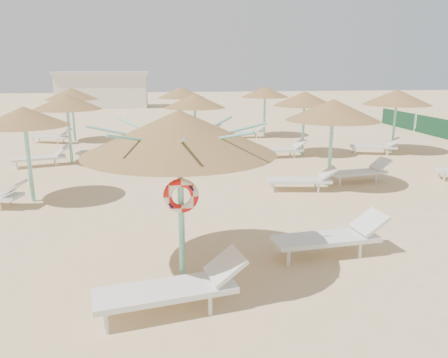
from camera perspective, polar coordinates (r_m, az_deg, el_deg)
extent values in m
plane|color=#DCB686|center=(8.49, -2.65, -11.07)|extent=(120.00, 120.00, 0.00)
cylinder|color=#7BD6C3|center=(7.73, -5.62, -3.83)|extent=(0.11, 0.11, 2.48)
cone|color=#99683D|center=(7.42, -5.88, 6.13)|extent=(3.31, 3.31, 0.74)
cylinder|color=#7BD6C3|center=(7.46, -5.83, 4.14)|extent=(0.20, 0.20, 0.12)
cylinder|color=#7BD6C3|center=(7.50, -0.02, 5.94)|extent=(1.49, 0.04, 0.38)
cylinder|color=#7BD6C3|center=(8.00, -2.16, 6.46)|extent=(1.09, 1.09, 0.38)
cylinder|color=#7BD6C3|center=(8.18, -6.10, 6.57)|extent=(0.04, 1.49, 0.38)
cylinder|color=#7BD6C3|center=(7.96, -9.93, 6.22)|extent=(1.09, 1.09, 0.38)
cylinder|color=#7BD6C3|center=(7.44, -11.76, 5.57)|extent=(1.49, 0.04, 0.38)
cylinder|color=#7BD6C3|center=(6.90, -10.16, 4.97)|extent=(1.09, 1.09, 0.38)
cylinder|color=#7BD6C3|center=(6.68, -5.59, 4.83)|extent=(0.04, 1.49, 0.38)
cylinder|color=#7BD6C3|center=(6.94, -1.22, 5.26)|extent=(1.09, 1.09, 0.38)
torus|color=red|center=(7.56, -5.64, -2.21)|extent=(0.62, 0.15, 0.62)
cylinder|color=silver|center=(6.66, -15.14, -17.76)|extent=(0.07, 0.07, 0.32)
cylinder|color=silver|center=(7.15, -15.45, -15.41)|extent=(0.07, 0.07, 0.32)
cylinder|color=silver|center=(6.87, -1.83, -16.16)|extent=(0.07, 0.07, 0.32)
cylinder|color=silver|center=(7.34, -3.14, -14.02)|extent=(0.07, 0.07, 0.32)
cube|color=silver|center=(6.88, -7.66, -14.28)|extent=(2.24, 1.08, 0.09)
cube|color=silver|center=(6.97, 0.18, -11.24)|extent=(0.66, 0.77, 0.41)
cylinder|color=silver|center=(8.46, 8.43, -10.17)|extent=(0.07, 0.07, 0.31)
cylinder|color=silver|center=(8.93, 7.11, -8.76)|extent=(0.07, 0.07, 0.31)
cylinder|color=silver|center=(9.09, 17.33, -8.91)|extent=(0.07, 0.07, 0.31)
cylinder|color=silver|center=(9.53, 15.65, -7.68)|extent=(0.07, 0.07, 0.31)
cube|color=silver|center=(8.96, 13.14, -7.59)|extent=(2.16, 0.88, 0.09)
cube|color=silver|center=(9.31, 18.46, -5.37)|extent=(0.60, 0.71, 0.40)
cylinder|color=#7BD6C3|center=(13.11, -24.12, 2.14)|extent=(0.11, 0.11, 2.30)
cone|color=#99683D|center=(12.94, -24.68, 7.46)|extent=(2.34, 2.34, 0.53)
cylinder|color=#7BD6C3|center=(12.96, -24.57, 6.46)|extent=(0.20, 0.20, 0.12)
cylinder|color=silver|center=(12.83, -27.24, -3.13)|extent=(0.06, 0.06, 0.28)
cylinder|color=silver|center=(13.23, -26.11, -2.50)|extent=(0.06, 0.06, 0.28)
cube|color=silver|center=(12.76, -25.73, -1.07)|extent=(0.61, 0.70, 0.36)
cylinder|color=#7BD6C3|center=(17.93, -19.53, 5.56)|extent=(0.11, 0.11, 2.30)
cone|color=#99683D|center=(17.80, -19.87, 9.50)|extent=(2.61, 2.61, 0.59)
cylinder|color=#7BD6C3|center=(17.82, -19.80, 8.73)|extent=(0.20, 0.20, 0.12)
cylinder|color=silver|center=(17.72, -25.47, 1.56)|extent=(0.06, 0.06, 0.28)
cylinder|color=silver|center=(18.21, -25.48, 1.87)|extent=(0.06, 0.06, 0.28)
cylinder|color=silver|center=(17.75, -21.13, 2.01)|extent=(0.06, 0.06, 0.28)
cylinder|color=silver|center=(18.24, -21.26, 2.31)|extent=(0.06, 0.06, 0.28)
cube|color=silver|center=(17.94, -22.99, 2.55)|extent=(2.00, 1.15, 0.08)
cube|color=silver|center=(17.94, -20.36, 3.58)|extent=(0.64, 0.72, 0.36)
cylinder|color=silver|center=(18.34, -18.29, 2.63)|extent=(0.06, 0.06, 0.28)
cylinder|color=silver|center=(18.77, -17.61, 2.94)|extent=(0.06, 0.06, 0.28)
cylinder|color=silver|center=(17.77, -14.41, 2.55)|extent=(0.06, 0.06, 0.28)
cylinder|color=silver|center=(18.22, -13.80, 2.87)|extent=(0.06, 0.06, 0.28)
cube|color=silver|center=(18.18, -15.73, 3.30)|extent=(2.00, 1.15, 0.08)
cube|color=silver|center=(17.80, -13.29, 4.01)|extent=(0.64, 0.72, 0.36)
cylinder|color=#7BD6C3|center=(23.35, -19.07, 7.47)|extent=(0.11, 0.11, 2.30)
cone|color=#99683D|center=(23.25, -19.32, 10.49)|extent=(2.56, 2.56, 0.58)
cylinder|color=#7BD6C3|center=(23.26, -19.27, 9.91)|extent=(0.20, 0.20, 0.12)
cylinder|color=silver|center=(23.57, -23.66, 4.62)|extent=(0.06, 0.06, 0.28)
cylinder|color=silver|center=(23.97, -22.98, 4.84)|extent=(0.06, 0.06, 0.28)
cylinder|color=silver|center=(22.82, -20.88, 4.60)|extent=(0.06, 0.06, 0.28)
cylinder|color=silver|center=(23.24, -20.23, 4.82)|extent=(0.06, 0.06, 0.28)
cube|color=silver|center=(23.30, -21.74, 5.16)|extent=(2.00, 1.23, 0.08)
cube|color=silver|center=(22.81, -20.00, 5.75)|extent=(0.66, 0.73, 0.36)
cylinder|color=#7BD6C3|center=(17.49, -3.78, 6.15)|extent=(0.11, 0.11, 2.30)
cone|color=#99683D|center=(17.36, -3.85, 10.17)|extent=(2.40, 2.40, 0.54)
cylinder|color=#7BD6C3|center=(17.37, -3.84, 9.41)|extent=(0.20, 0.20, 0.12)
cylinder|color=silver|center=(16.87, -9.81, 2.17)|extent=(0.06, 0.06, 0.28)
cylinder|color=silver|center=(17.35, -10.03, 2.51)|extent=(0.06, 0.06, 0.28)
cylinder|color=silver|center=(17.08, -5.31, 2.48)|extent=(0.06, 0.06, 0.28)
cylinder|color=silver|center=(17.56, -5.66, 2.80)|extent=(0.06, 0.06, 0.28)
cube|color=silver|center=(17.19, -7.30, 3.11)|extent=(1.97, 0.91, 0.08)
cube|color=silver|center=(17.30, -4.55, 4.07)|extent=(0.57, 0.67, 0.36)
cylinder|color=silver|center=(17.86, -2.91, 3.04)|extent=(0.06, 0.06, 0.28)
cylinder|color=silver|center=(18.35, -2.81, 3.35)|extent=(0.06, 0.06, 0.28)
cylinder|color=silver|center=(17.82, 1.43, 3.03)|extent=(0.06, 0.06, 0.28)
cylinder|color=silver|center=(18.31, 1.42, 3.34)|extent=(0.06, 0.06, 0.28)
cube|color=silver|center=(18.03, -0.32, 3.76)|extent=(1.97, 0.91, 0.08)
cube|color=silver|center=(17.99, 2.39, 4.50)|extent=(0.57, 0.67, 0.36)
cylinder|color=#7BD6C3|center=(23.25, -5.54, 8.16)|extent=(0.11, 0.11, 2.30)
cone|color=#99683D|center=(23.15, -5.61, 11.19)|extent=(2.46, 2.46, 0.55)
cylinder|color=#7BD6C3|center=(23.16, -5.60, 10.62)|extent=(0.20, 0.20, 0.12)
cylinder|color=silver|center=(22.67, -10.15, 5.26)|extent=(0.06, 0.06, 0.28)
cylinder|color=silver|center=(23.16, -10.22, 5.45)|extent=(0.06, 0.06, 0.28)
cylinder|color=silver|center=(22.76, -6.75, 5.43)|extent=(0.06, 0.06, 0.28)
cylinder|color=silver|center=(23.26, -6.88, 5.61)|extent=(0.06, 0.06, 0.28)
cube|color=silver|center=(22.93, -8.20, 5.90)|extent=(1.94, 0.77, 0.08)
cube|color=silver|center=(22.98, -6.10, 6.59)|extent=(0.53, 0.64, 0.36)
cylinder|color=silver|center=(23.51, -4.80, 5.76)|extent=(0.06, 0.06, 0.28)
cylinder|color=silver|center=(24.00, -4.78, 5.94)|extent=(0.06, 0.06, 0.28)
cylinder|color=silver|center=(23.52, -1.50, 5.81)|extent=(0.06, 0.06, 0.28)
cylinder|color=silver|center=(24.01, -1.54, 5.99)|extent=(0.06, 0.06, 0.28)
cube|color=silver|center=(23.73, -2.86, 6.31)|extent=(1.94, 0.77, 0.08)
cube|color=silver|center=(23.72, -0.80, 6.91)|extent=(0.53, 0.64, 0.36)
cylinder|color=#7BD6C3|center=(14.00, 13.73, 3.70)|extent=(0.11, 0.11, 2.30)
cone|color=#99683D|center=(13.83, 14.03, 8.78)|extent=(2.86, 2.86, 0.64)
cylinder|color=#7BD6C3|center=(13.86, 13.97, 7.77)|extent=(0.20, 0.20, 0.12)
cylinder|color=silver|center=(13.15, 6.47, -1.18)|extent=(0.06, 0.06, 0.28)
cylinder|color=silver|center=(13.63, 6.27, -0.62)|extent=(0.06, 0.06, 0.28)
cylinder|color=silver|center=(13.35, 12.24, -1.18)|extent=(0.06, 0.06, 0.28)
cylinder|color=silver|center=(13.82, 11.85, -0.63)|extent=(0.06, 0.06, 0.28)
cube|color=silver|center=(13.44, 9.78, -0.16)|extent=(1.97, 0.91, 0.08)
cube|color=silver|center=(13.54, 13.38, 0.81)|extent=(0.57, 0.67, 0.36)
cylinder|color=silver|center=(14.28, 14.89, -0.32)|extent=(0.06, 0.06, 0.28)
cylinder|color=silver|center=(14.70, 13.87, 0.15)|extent=(0.06, 0.06, 0.28)
cylinder|color=silver|center=(15.03, 19.27, 0.07)|extent=(0.06, 0.06, 0.28)
cylinder|color=silver|center=(15.42, 18.19, 0.51)|extent=(0.06, 0.06, 0.28)
cube|color=silver|center=(14.87, 17.06, 0.82)|extent=(1.97, 0.91, 0.08)
cube|color=silver|center=(15.31, 19.76, 1.90)|extent=(0.57, 0.67, 0.36)
cylinder|color=#7BD6C3|center=(18.86, 10.30, 6.55)|extent=(0.11, 0.11, 2.30)
cone|color=#99683D|center=(18.73, 10.48, 10.30)|extent=(2.59, 2.59, 0.58)
cylinder|color=#7BD6C3|center=(18.75, 10.44, 9.58)|extent=(0.20, 0.20, 0.12)
cylinder|color=silver|center=(17.87, 5.07, 3.01)|extent=(0.06, 0.06, 0.28)
cylinder|color=silver|center=(18.34, 4.66, 3.32)|extent=(0.06, 0.06, 0.28)
cylinder|color=silver|center=(18.27, 9.16, 3.13)|extent=(0.06, 0.06, 0.28)
cylinder|color=silver|center=(18.73, 8.66, 3.43)|extent=(0.06, 0.06, 0.28)
cube|color=silver|center=(18.29, 7.30, 3.79)|extent=(1.92, 0.69, 0.08)
cube|color=silver|center=(18.52, 9.84, 4.58)|extent=(0.51, 0.62, 0.36)
cylinder|color=#7BD6C3|center=(23.89, 5.30, 8.33)|extent=(0.11, 0.11, 2.30)
cone|color=#99683D|center=(23.79, 5.37, 11.29)|extent=(2.54, 2.54, 0.57)
cylinder|color=#7BD6C3|center=(23.81, 5.36, 10.72)|extent=(0.20, 0.20, 0.12)
cylinder|color=silver|center=(23.07, 0.93, 5.65)|extent=(0.06, 0.06, 0.28)
cylinder|color=silver|center=(23.57, 0.82, 5.83)|extent=(0.06, 0.06, 0.28)
cylinder|color=silver|center=(23.23, 4.26, 5.67)|extent=(0.06, 0.06, 0.28)
cylinder|color=silver|center=(23.72, 4.09, 5.85)|extent=(0.06, 0.06, 0.28)
cube|color=silver|center=(23.37, 2.84, 6.19)|extent=(1.94, 0.76, 0.08)
cube|color=silver|center=(23.46, 4.93, 6.78)|extent=(0.53, 0.63, 0.36)
cylinder|color=silver|center=(16.03, 26.84, 0.17)|extent=(0.06, 0.06, 0.28)
cylinder|color=silver|center=(16.49, 26.34, 0.59)|extent=(0.06, 0.06, 0.28)
cylinder|color=#7BD6C3|center=(20.68, 21.34, 6.48)|extent=(0.11, 0.11, 2.30)
cone|color=#99683D|center=(20.57, 21.66, 9.92)|extent=(2.91, 2.91, 0.66)
cylinder|color=#7BD6C3|center=(20.58, 21.59, 9.23)|extent=(0.20, 0.20, 0.12)
cylinder|color=silver|center=(19.57, 16.72, 3.45)|extent=(0.06, 0.06, 0.28)
cylinder|color=silver|center=(20.06, 16.49, 3.72)|extent=(0.06, 0.06, 0.28)
cylinder|color=silver|center=(19.85, 20.57, 3.29)|extent=(0.06, 0.06, 0.28)
cylinder|color=silver|center=(20.33, 20.25, 3.56)|extent=(0.06, 0.06, 0.28)
cube|color=silver|center=(19.94, 18.91, 4.00)|extent=(2.00, 1.09, 0.08)
cube|color=silver|center=(20.09, 21.34, 4.57)|extent=(0.62, 0.70, 0.36)
cube|color=silver|center=(43.02, -15.49, 11.02)|extent=(8.00, 4.00, 3.00)
cube|color=beige|center=(42.97, -15.64, 13.18)|extent=(8.40, 4.40, 0.25)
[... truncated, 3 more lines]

